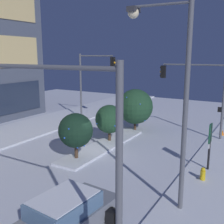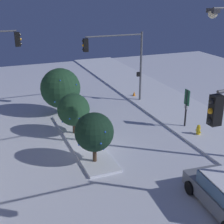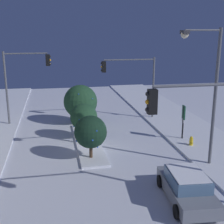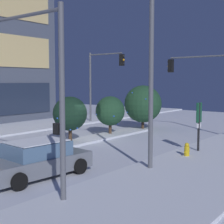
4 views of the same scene
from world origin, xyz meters
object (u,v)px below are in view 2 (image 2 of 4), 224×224
parking_info_sign (186,104)px  decorated_tree_right_of_median (74,110)px  decorated_tree_median (60,88)px  construction_cone (134,94)px  traffic_light_corner_near_right (119,56)px  decorated_tree_left_of_median (94,132)px  fire_hydrant (198,131)px

parking_info_sign → decorated_tree_right_of_median: 7.66m
decorated_tree_median → construction_cone: bearing=-77.2°
traffic_light_corner_near_right → decorated_tree_right_of_median: 7.26m
traffic_light_corner_near_right → decorated_tree_left_of_median: bearing=59.6°
fire_hydrant → parking_info_sign: size_ratio=0.29×
decorated_tree_median → decorated_tree_right_of_median: 4.15m
traffic_light_corner_near_right → decorated_tree_left_of_median: (-8.67, 5.09, -2.20)m
traffic_light_corner_near_right → parking_info_sign: bearing=110.3°
decorated_tree_median → decorated_tree_left_of_median: size_ratio=1.21×
traffic_light_corner_near_right → fire_hydrant: size_ratio=7.28×
construction_cone → traffic_light_corner_near_right: bearing=119.5°
decorated_tree_median → decorated_tree_right_of_median: decorated_tree_median is taller
fire_hydrant → decorated_tree_median: decorated_tree_median is taller
traffic_light_corner_near_right → fire_hydrant: traffic_light_corner_near_right is taller
parking_info_sign → decorated_tree_left_of_median: decorated_tree_left_of_median is taller
decorated_tree_right_of_median → construction_cone: size_ratio=5.16×
traffic_light_corner_near_right → parking_info_sign: 7.14m
parking_info_sign → decorated_tree_median: size_ratio=0.77×
parking_info_sign → decorated_tree_left_of_median: bearing=19.7°
decorated_tree_median → decorated_tree_left_of_median: (-8.20, 0.10, -0.17)m
parking_info_sign → traffic_light_corner_near_right: bearing=-67.4°
decorated_tree_right_of_median → construction_cone: 9.24m
fire_hydrant → decorated_tree_right_of_median: (3.23, 7.50, 1.39)m
parking_info_sign → construction_cone: size_ratio=5.01×
decorated_tree_median → parking_info_sign: bearing=-128.7°
decorated_tree_median → decorated_tree_left_of_median: 8.21m
decorated_tree_left_of_median → decorated_tree_median: bearing=-0.7°
decorated_tree_left_of_median → construction_cone: (9.79, -7.07, -1.62)m
traffic_light_corner_near_right → construction_cone: 4.44m
parking_info_sign → decorated_tree_median: bearing=-36.4°
fire_hydrant → decorated_tree_left_of_median: size_ratio=0.27×
fire_hydrant → decorated_tree_right_of_median: bearing=66.7°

